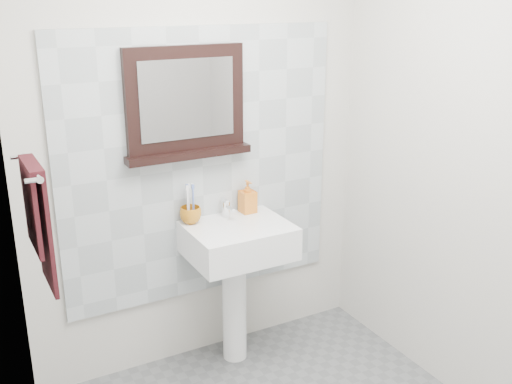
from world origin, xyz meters
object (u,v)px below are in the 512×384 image
hand_towel (38,216)px  pedestal_sink (237,255)px  soap_dispenser (248,197)px  toothbrush_cup (191,215)px  framed_mirror (186,105)px

hand_towel → pedestal_sink: bearing=13.9°
soap_dispenser → pedestal_sink: bearing=-136.5°
pedestal_sink → toothbrush_cup: pedestal_sink is taller
framed_mirror → pedestal_sink: bearing=-43.2°
toothbrush_cup → hand_towel: 0.96m
pedestal_sink → framed_mirror: size_ratio=1.39×
hand_towel → soap_dispenser: bearing=18.6°
toothbrush_cup → framed_mirror: (0.01, 0.05, 0.60)m
soap_dispenser → framed_mirror: 0.65m
toothbrush_cup → hand_towel: bearing=-154.5°
soap_dispenser → framed_mirror: (-0.34, 0.04, 0.55)m
pedestal_sink → toothbrush_cup: size_ratio=8.15×
soap_dispenser → hand_towel: hand_towel is taller
toothbrush_cup → hand_towel: size_ratio=0.21×
soap_dispenser → toothbrush_cup: bearing=178.6°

